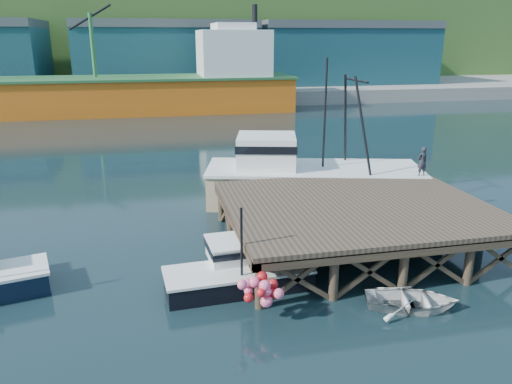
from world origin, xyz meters
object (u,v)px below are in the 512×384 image
object	(u,v)px
trawler	(309,174)
dinghy	(412,300)
dockworker	(422,162)
boat_black	(237,271)

from	to	relation	value
trawler	dinghy	bearing A→B (deg)	-76.46
dinghy	dockworker	world-z (taller)	dockworker
trawler	dinghy	xyz separation A→B (m)	(-0.18, -12.70, -1.39)
boat_black	trawler	xyz separation A→B (m)	(6.10, 9.58, 1.08)
dockworker	trawler	bearing A→B (deg)	-37.35
boat_black	trawler	distance (m)	11.41
boat_black	dinghy	distance (m)	6.70
trawler	dinghy	world-z (taller)	trawler
dinghy	dockworker	distance (m)	11.47
boat_black	dockworker	bearing A→B (deg)	25.71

